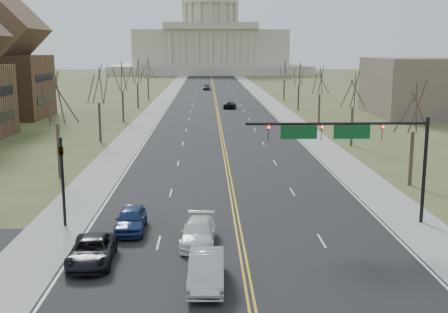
{
  "coord_description": "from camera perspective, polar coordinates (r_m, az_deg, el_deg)",
  "views": [
    {
      "loc": [
        -2.02,
        -22.64,
        11.63
      ],
      "look_at": [
        -0.63,
        22.06,
        3.0
      ],
      "focal_mm": 45.0,
      "sensor_mm": 36.0,
      "label": 1
    }
  ],
  "objects": [
    {
      "name": "tree_l_0",
      "position": [
        52.61,
        -16.69,
        5.35
      ],
      "size": [
        3.96,
        3.96,
        9.0
      ],
      "color": "#3C2C23",
      "rests_on": "ground"
    },
    {
      "name": "signal_left",
      "position": [
        38.19,
        -16.11,
        -1.48
      ],
      "size": [
        0.32,
        0.36,
        6.0
      ],
      "color": "black",
      "rests_on": "ground"
    },
    {
      "name": "edge_line_left",
      "position": [
        133.37,
        -5.14,
        5.88
      ],
      "size": [
        0.15,
        380.0,
        0.01
      ],
      "primitive_type": "cube",
      "color": "silver",
      "rests_on": "road"
    },
    {
      "name": "tree_r_2",
      "position": [
        88.54,
        9.72,
        7.48
      ],
      "size": [
        3.74,
        3.74,
        8.5
      ],
      "color": "#3C2C23",
      "rests_on": "ground"
    },
    {
      "name": "tree_r_3",
      "position": [
        108.19,
        7.62,
        8.14
      ],
      "size": [
        3.74,
        3.74,
        8.5
      ],
      "color": "#3C2C23",
      "rests_on": "ground"
    },
    {
      "name": "tree_r_1",
      "position": [
        69.09,
        13.0,
        6.43
      ],
      "size": [
        3.74,
        3.74,
        8.5
      ],
      "color": "#3C2C23",
      "rests_on": "ground"
    },
    {
      "name": "signal_mast",
      "position": [
        37.82,
        12.75,
        1.72
      ],
      "size": [
        12.12,
        0.44,
        7.2
      ],
      "color": "black",
      "rests_on": "ground"
    },
    {
      "name": "edge_line_right",
      "position": [
        133.67,
        3.32,
        5.92
      ],
      "size": [
        0.15,
        380.0,
        0.01
      ],
      "primitive_type": "cube",
      "color": "silver",
      "rests_on": "road"
    },
    {
      "name": "tree_l_2",
      "position": [
        91.76,
        -10.32,
        7.82
      ],
      "size": [
        3.96,
        3.96,
        9.0
      ],
      "color": "#3C2C23",
      "rests_on": "ground"
    },
    {
      "name": "tree_l_4",
      "position": [
        131.42,
        -7.75,
        8.78
      ],
      "size": [
        3.96,
        3.96,
        9.0
      ],
      "color": "#3C2C23",
      "rests_on": "ground"
    },
    {
      "name": "tree_l_1",
      "position": [
        72.07,
        -12.65,
        6.93
      ],
      "size": [
        3.96,
        3.96,
        9.0
      ],
      "color": "#3C2C23",
      "rests_on": "ground"
    },
    {
      "name": "tree_r_0",
      "position": [
        50.08,
        18.77,
        4.52
      ],
      "size": [
        3.74,
        3.74,
        8.5
      ],
      "color": "#3C2C23",
      "rests_on": "ground"
    },
    {
      "name": "car_sb_inner_lead",
      "position": [
        28.4,
        -1.8,
        -11.43
      ],
      "size": [
        1.85,
        5.0,
        1.64
      ],
      "primitive_type": "imported",
      "rotation": [
        0.0,
        0.0,
        -0.02
      ],
      "color": "#A8A9B0",
      "rests_on": "road"
    },
    {
      "name": "car_sb_inner_second",
      "position": [
        34.13,
        -2.6,
        -7.72
      ],
      "size": [
        2.31,
        5.03,
        1.43
      ],
      "primitive_type": "imported",
      "rotation": [
        0.0,
        0.0,
        -0.06
      ],
      "color": "silver",
      "rests_on": "road"
    },
    {
      "name": "car_far_nb",
      "position": [
        111.12,
        0.59,
        5.27
      ],
      "size": [
        2.82,
        5.1,
        1.35
      ],
      "primitive_type": "imported",
      "rotation": [
        0.0,
        0.0,
        3.02
      ],
      "color": "black",
      "rests_on": "road"
    },
    {
      "name": "car_sb_outer_second",
      "position": [
        36.89,
        -9.44,
        -6.31
      ],
      "size": [
        1.93,
        4.63,
        1.57
      ],
      "primitive_type": "imported",
      "rotation": [
        0.0,
        0.0,
        0.02
      ],
      "color": "navy",
      "rests_on": "road"
    },
    {
      "name": "sidewalk_right",
      "position": [
        133.88,
        4.27,
        5.92
      ],
      "size": [
        4.0,
        380.0,
        0.03
      ],
      "primitive_type": "cube",
      "color": "gray",
      "rests_on": "ground"
    },
    {
      "name": "road",
      "position": [
        133.16,
        -0.9,
        5.91
      ],
      "size": [
        20.0,
        380.0,
        0.01
      ],
      "primitive_type": "cube",
      "color": "black",
      "rests_on": "ground"
    },
    {
      "name": "tree_l_3",
      "position": [
        111.56,
        -8.81,
        8.39
      ],
      "size": [
        3.96,
        3.96,
        9.0
      ],
      "color": "#3C2C23",
      "rests_on": "ground"
    },
    {
      "name": "sidewalk_left",
      "position": [
        133.52,
        -6.09,
        5.87
      ],
      "size": [
        4.0,
        380.0,
        0.03
      ],
      "primitive_type": "cube",
      "color": "gray",
      "rests_on": "ground"
    },
    {
      "name": "cross_road",
      "position": [
        30.97,
        2.13,
        -11.13
      ],
      "size": [
        120.0,
        14.0,
        0.01
      ],
      "primitive_type": "cube",
      "color": "black",
      "rests_on": "ground"
    },
    {
      "name": "car_far_sb",
      "position": [
        160.99,
        -1.79,
        7.07
      ],
      "size": [
        1.99,
        4.87,
        1.65
      ],
      "primitive_type": "imported",
      "rotation": [
        0.0,
        0.0,
        0.01
      ],
      "color": "#424349",
      "rests_on": "road"
    },
    {
      "name": "capitol",
      "position": [
        272.57,
        -1.38,
        11.46
      ],
      "size": [
        90.0,
        60.0,
        50.0
      ],
      "color": "#B8B19A",
      "rests_on": "ground"
    },
    {
      "name": "center_line",
      "position": [
        133.16,
        -0.9,
        5.92
      ],
      "size": [
        0.42,
        380.0,
        0.01
      ],
      "primitive_type": "cube",
      "color": "gold",
      "rests_on": "road"
    },
    {
      "name": "car_sb_outer_lead",
      "position": [
        32.01,
        -13.29,
        -9.32
      ],
      "size": [
        2.55,
        5.14,
        1.4
      ],
      "primitive_type": "imported",
      "rotation": [
        0.0,
        0.0,
        0.04
      ],
      "color": "black",
      "rests_on": "road"
    },
    {
      "name": "tree_r_4",
      "position": [
        127.95,
        6.17,
        8.58
      ],
      "size": [
        3.74,
        3.74,
        8.5
      ],
      "color": "#3C2C23",
      "rests_on": "ground"
    },
    {
      "name": "bldg_right_mass",
      "position": [
        107.42,
        21.41,
        6.64
      ],
      "size": [
        25.0,
        20.0,
        10.0
      ],
      "primitive_type": "cube",
      "color": "brown",
      "rests_on": "ground"
    }
  ]
}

